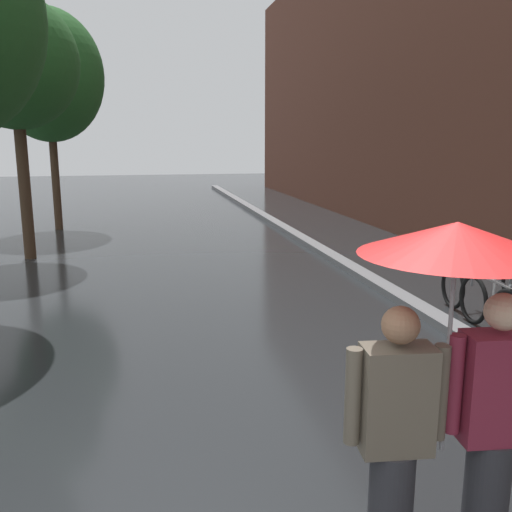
% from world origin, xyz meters
% --- Properties ---
extents(kerb_strip, '(0.30, 36.00, 0.12)m').
position_xyz_m(kerb_strip, '(3.20, 10.00, 0.06)').
color(kerb_strip, slate).
rests_on(kerb_strip, ground).
extents(street_tree_2, '(2.60, 2.60, 5.48)m').
position_xyz_m(street_tree_2, '(-3.25, 10.72, 4.09)').
color(street_tree_2, '#473323').
rests_on(street_tree_2, ground).
extents(street_tree_3, '(3.01, 3.01, 6.08)m').
position_xyz_m(street_tree_3, '(-3.17, 14.78, 4.27)').
color(street_tree_3, '#473323').
rests_on(street_tree_3, ground).
extents(parked_bicycle_2, '(1.11, 0.75, 0.96)m').
position_xyz_m(parked_bicycle_2, '(4.18, 4.71, 0.38)').
color(parked_bicycle_2, black).
rests_on(parked_bicycle_2, ground).
extents(parked_bicycle_3, '(1.13, 0.79, 0.96)m').
position_xyz_m(parked_bicycle_3, '(4.29, 5.40, 0.38)').
color(parked_bicycle_3, black).
rests_on(parked_bicycle_3, ground).
extents(couple_under_umbrella, '(1.16, 1.05, 2.13)m').
position_xyz_m(couple_under_umbrella, '(0.76, 0.65, 1.38)').
color(couple_under_umbrella, '#2D2D33').
rests_on(couple_under_umbrella, ground).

